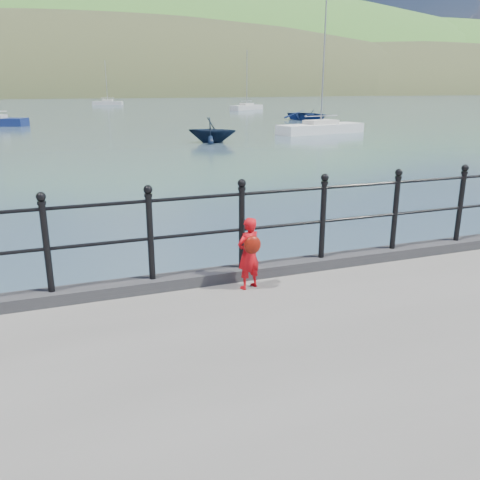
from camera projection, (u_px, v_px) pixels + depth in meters
name	position (u px, v px, depth m)	size (l,w,h in m)	color
ground	(198.00, 346.00, 7.07)	(600.00, 600.00, 0.00)	#2D4251
kerb	(199.00, 278.00, 6.62)	(60.00, 0.30, 0.15)	#28282B
railing	(197.00, 223.00, 6.40)	(18.11, 0.11, 1.20)	black
far_shore	(140.00, 143.00, 241.24)	(830.00, 200.00, 156.00)	#333A21
child	(249.00, 253.00, 6.35)	(0.39, 0.35, 0.93)	red
launch_blue	(308.00, 115.00, 53.33)	(3.73, 5.22, 1.08)	navy
launch_navy	(212.00, 130.00, 32.14)	(2.61, 3.02, 1.59)	black
sailboat_deep	(108.00, 103.00, 94.89)	(5.68, 3.35, 8.16)	beige
sailboat_far	(247.00, 108.00, 76.13)	(6.04, 4.58, 8.71)	beige
sailboat_near	(321.00, 129.00, 38.59)	(7.35, 3.34, 9.64)	white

